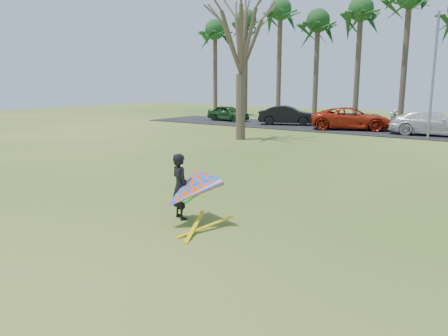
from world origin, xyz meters
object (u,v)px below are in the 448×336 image
Objects in this scene: car_2 at (352,118)px; car_3 at (433,123)px; kite_flyer at (186,192)px; streetlight at (437,69)px; bare_tree_left at (241,29)px; car_0 at (228,113)px; car_1 at (288,115)px.

car_3 is (5.91, -0.39, -0.01)m from car_2.
kite_flyer is at bearing 170.29° from car_2.
streetlight is 1.39× the size of car_3.
bare_tree_left reaches higher than kite_flyer.
kite_flyer is (16.58, -25.52, 0.07)m from car_0.
car_0 is at bearing 66.88° from car_2.
bare_tree_left is at bearing 137.76° from car_2.
bare_tree_left is 1.98× the size of car_1.
car_1 is at bearing 65.32° from car_2.
car_0 is at bearing 79.60° from car_3.
bare_tree_left is 14.78m from car_3.
car_0 is (-8.23, 10.30, -6.13)m from bare_tree_left.
car_3 reaches higher than car_1.
bare_tree_left is 1.68× the size of car_3.
car_1 is at bearing 165.58° from streetlight.
car_0 is 1.77× the size of kite_flyer.
car_3 is 2.41× the size of kite_flyer.
bare_tree_left reaches higher than streetlight.
bare_tree_left is 2.29× the size of car_0.
car_1 is at bearing 100.29° from bare_tree_left.
bare_tree_left is 11.90m from car_1.
car_1 is at bearing -87.17° from car_0.
car_0 is at bearing 123.02° from kite_flyer.
kite_flyer is (-1.80, -22.22, -3.61)m from streetlight.
car_0 is 0.87× the size of car_1.
bare_tree_left is 12.58m from streetlight.
kite_flyer is at bearing -94.64° from streetlight.
car_3 is (9.88, 9.19, -6.02)m from bare_tree_left.
bare_tree_left is 1.59× the size of car_2.
streetlight is 4.20m from car_3.
car_0 is 30.43m from kite_flyer.
bare_tree_left is at bearing -136.60° from car_0.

